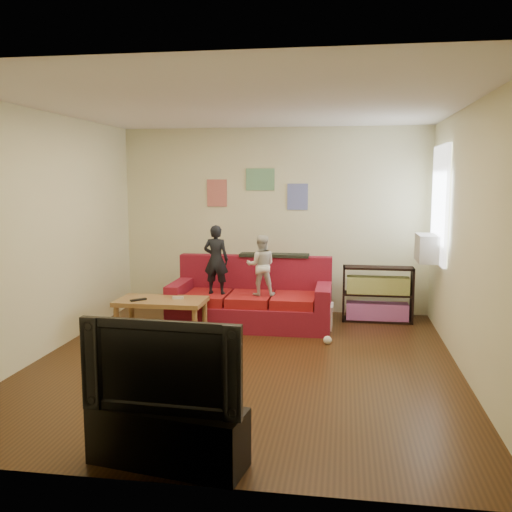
# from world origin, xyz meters

# --- Properties ---
(room_shell) EXTENTS (4.52, 5.02, 2.72)m
(room_shell) POSITION_xyz_m (0.00, 0.00, 1.35)
(room_shell) COLOR #40240F
(room_shell) RESTS_ON ground
(sofa) EXTENTS (2.12, 0.98, 0.93)m
(sofa) POSITION_xyz_m (-0.18, 1.60, 0.31)
(sofa) COLOR maroon
(sofa) RESTS_ON ground
(child_a) EXTENTS (0.35, 0.24, 0.92)m
(child_a) POSITION_xyz_m (-0.63, 1.43, 0.90)
(child_a) COLOR black
(child_a) RESTS_ON sofa
(child_b) EXTENTS (0.42, 0.35, 0.79)m
(child_b) POSITION_xyz_m (-0.03, 1.43, 0.84)
(child_b) COLOR silver
(child_b) RESTS_ON sofa
(coffee_table) EXTENTS (1.08, 0.60, 0.49)m
(coffee_table) POSITION_xyz_m (-1.18, 0.79, 0.42)
(coffee_table) COLOR olive
(coffee_table) RESTS_ON ground
(remote) EXTENTS (0.18, 0.18, 0.02)m
(remote) POSITION_xyz_m (-1.43, 0.67, 0.50)
(remote) COLOR black
(remote) RESTS_ON coffee_table
(game_controller) EXTENTS (0.14, 0.06, 0.03)m
(game_controller) POSITION_xyz_m (-0.98, 0.84, 0.50)
(game_controller) COLOR silver
(game_controller) RESTS_ON coffee_table
(bookshelf) EXTENTS (0.95, 0.29, 0.76)m
(bookshelf) POSITION_xyz_m (1.51, 2.04, 0.34)
(bookshelf) COLOR black
(bookshelf) RESTS_ON ground
(window) EXTENTS (0.04, 1.08, 1.48)m
(window) POSITION_xyz_m (2.22, 1.65, 1.64)
(window) COLOR white
(window) RESTS_ON room_shell
(ac_unit) EXTENTS (0.28, 0.55, 0.35)m
(ac_unit) POSITION_xyz_m (2.10, 1.65, 1.08)
(ac_unit) COLOR #B7B2A3
(ac_unit) RESTS_ON window
(artwork_left) EXTENTS (0.30, 0.01, 0.40)m
(artwork_left) POSITION_xyz_m (-0.85, 2.48, 1.75)
(artwork_left) COLOR #D87266
(artwork_left) RESTS_ON room_shell
(artwork_center) EXTENTS (0.42, 0.01, 0.32)m
(artwork_center) POSITION_xyz_m (-0.20, 2.48, 1.95)
(artwork_center) COLOR #72B27F
(artwork_center) RESTS_ON room_shell
(artwork_right) EXTENTS (0.30, 0.01, 0.38)m
(artwork_right) POSITION_xyz_m (0.35, 2.48, 1.70)
(artwork_right) COLOR #727FCC
(artwork_right) RESTS_ON room_shell
(file_box) EXTENTS (0.46, 0.35, 0.32)m
(file_box) POSITION_xyz_m (0.68, 1.57, 0.16)
(file_box) COLOR white
(file_box) RESTS_ON ground
(tv_stand) EXTENTS (1.14, 0.54, 0.41)m
(tv_stand) POSITION_xyz_m (-0.14, -2.25, 0.20)
(tv_stand) COLOR black
(tv_stand) RESTS_ON ground
(television) EXTENTS (1.12, 0.21, 0.64)m
(television) POSITION_xyz_m (-0.14, -2.25, 0.73)
(television) COLOR black
(television) RESTS_ON tv_stand
(tissue) EXTENTS (0.12, 0.12, 0.10)m
(tissue) POSITION_xyz_m (0.86, 0.82, 0.05)
(tissue) COLOR white
(tissue) RESTS_ON ground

